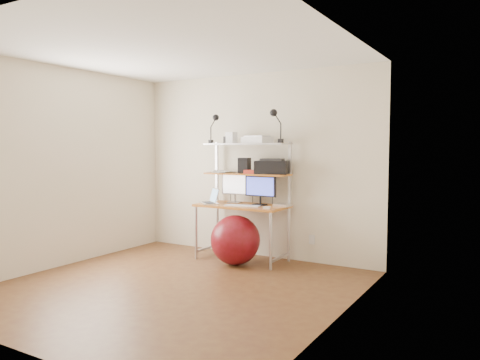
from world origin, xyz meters
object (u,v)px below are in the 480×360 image
Objects in this scene: monitor_silver at (235,186)px; laptop at (211,200)px; printer at (272,167)px; exercise_ball at (235,240)px; monitor_black at (260,188)px.

laptop is (-0.22, -0.25, -0.18)m from monitor_silver.
monitor_silver is 1.12× the size of laptop.
printer is 0.75× the size of exercise_ball.
monitor_black is at bearing -15.78° from monitor_silver.
laptop is at bearing -139.06° from monitor_silver.
exercise_ball is at bearing -65.65° from monitor_silver.
monitor_silver is at bearing 172.28° from monitor_black.
monitor_black is at bearing -170.91° from printer.
monitor_silver is at bearing 166.33° from printer.
laptop is (-0.65, -0.19, -0.18)m from monitor_black.
printer is at bearing 22.99° from monitor_black.
monitor_black is 0.75m from exercise_ball.
monitor_black reaches higher than exercise_ball.
monitor_black is 0.71× the size of exercise_ball.
printer is (0.57, -0.01, 0.28)m from monitor_silver.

